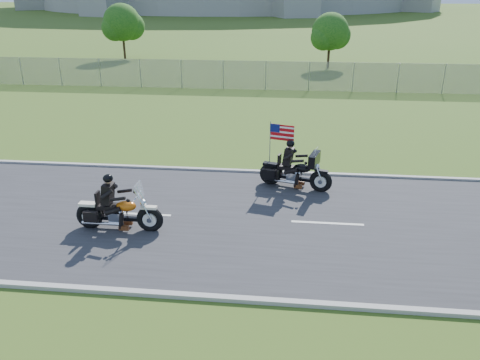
# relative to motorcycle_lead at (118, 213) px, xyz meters

# --- Properties ---
(ground) EXTENTS (420.00, 420.00, 0.00)m
(ground) POSITION_rel_motorcycle_lead_xyz_m (2.23, 1.00, -0.57)
(ground) COLOR #355219
(ground) RESTS_ON ground
(road) EXTENTS (120.00, 8.00, 0.04)m
(road) POSITION_rel_motorcycle_lead_xyz_m (2.23, 1.00, -0.55)
(road) COLOR #28282B
(road) RESTS_ON ground
(curb_north) EXTENTS (120.00, 0.18, 0.12)m
(curb_north) POSITION_rel_motorcycle_lead_xyz_m (2.23, 5.05, -0.52)
(curb_north) COLOR #9E9B93
(curb_north) RESTS_ON ground
(curb_south) EXTENTS (120.00, 0.18, 0.12)m
(curb_south) POSITION_rel_motorcycle_lead_xyz_m (2.23, -3.05, -0.52)
(curb_south) COLOR #9E9B93
(curb_south) RESTS_ON ground
(fence) EXTENTS (60.00, 0.03, 2.00)m
(fence) POSITION_rel_motorcycle_lead_xyz_m (-2.77, 21.00, 0.43)
(fence) COLOR gray
(fence) RESTS_ON ground
(tree_fence_near) EXTENTS (3.52, 3.28, 4.75)m
(tree_fence_near) POSITION_rel_motorcycle_lead_xyz_m (8.28, 31.04, 2.41)
(tree_fence_near) COLOR #382316
(tree_fence_near) RESTS_ON ground
(tree_fence_mid) EXTENTS (3.96, 3.69, 5.30)m
(tree_fence_mid) POSITION_rel_motorcycle_lead_xyz_m (-11.72, 35.04, 2.74)
(tree_fence_mid) COLOR #382316
(tree_fence_mid) RESTS_ON ground
(motorcycle_lead) EXTENTS (2.67, 0.63, 1.80)m
(motorcycle_lead) POSITION_rel_motorcycle_lead_xyz_m (0.00, 0.00, 0.00)
(motorcycle_lead) COLOR black
(motorcycle_lead) RESTS_ON ground
(motorcycle_follow) EXTENTS (2.63, 1.21, 2.24)m
(motorcycle_follow) POSITION_rel_motorcycle_lead_xyz_m (5.22, 3.70, 0.05)
(motorcycle_follow) COLOR black
(motorcycle_follow) RESTS_ON ground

